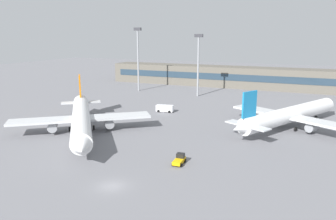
{
  "coord_description": "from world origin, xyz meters",
  "views": [
    {
      "loc": [
        26.58,
        -39.59,
        22.77
      ],
      "look_at": [
        -7.87,
        40.0,
        3.0
      ],
      "focal_mm": 35.17,
      "sensor_mm": 36.0,
      "label": 1
    }
  ],
  "objects": [
    {
      "name": "floodlight_tower_west",
      "position": [
        -38.93,
        80.77,
        14.91
      ],
      "size": [
        3.2,
        0.8,
        25.79
      ],
      "color": "gray",
      "rests_on": "ground_plane"
    },
    {
      "name": "terminal_building",
      "position": [
        0.0,
        107.37,
        4.5
      ],
      "size": [
        126.75,
        12.13,
        9.0
      ],
      "color": "#5B564C",
      "rests_on": "ground_plane"
    },
    {
      "name": "floodlight_tower_east",
      "position": [
        -12.25,
        78.58,
        13.58
      ],
      "size": [
        3.2,
        0.8,
        23.21
      ],
      "color": "gray",
      "rests_on": "ground_plane"
    },
    {
      "name": "service_van_white",
      "position": [
        -12.99,
        49.37,
        1.11
      ],
      "size": [
        5.43,
        2.87,
        2.08
      ],
      "color": "white",
      "rests_on": "ground_plane"
    },
    {
      "name": "airplane_mid",
      "position": [
        23.24,
        46.31,
        3.39
      ],
      "size": [
        29.92,
        41.3,
        11.11
      ],
      "color": "white",
      "rests_on": "ground_plane"
    },
    {
      "name": "baggage_tug_yellow",
      "position": [
        6.24,
        12.64,
        0.8
      ],
      "size": [
        1.98,
        3.68,
        1.75
      ],
      "color": "#F2B20C",
      "rests_on": "ground_plane"
    },
    {
      "name": "ground_plane",
      "position": [
        0.0,
        40.0,
        0.0
      ],
      "size": [
        400.0,
        400.0,
        0.0
      ],
      "primitive_type": "plane",
      "color": "slate"
    },
    {
      "name": "airplane_near",
      "position": [
        -21.94,
        21.0,
        3.59
      ],
      "size": [
        32.94,
        39.56,
        11.76
      ],
      "color": "white",
      "rests_on": "ground_plane"
    }
  ]
}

